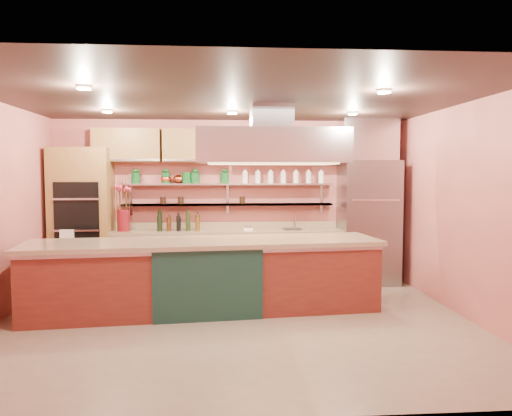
{
  "coord_description": "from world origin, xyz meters",
  "views": [
    {
      "loc": [
        -0.2,
        -6.19,
        1.89
      ],
      "look_at": [
        0.33,
        1.0,
        1.38
      ],
      "focal_mm": 35.0,
      "sensor_mm": 36.0,
      "label": 1
    }
  ],
  "objects": [
    {
      "name": "oven_stack",
      "position": [
        -2.45,
        2.18,
        1.15
      ],
      "size": [
        0.95,
        0.64,
        2.3
      ],
      "primitive_type": "cube",
      "color": "olive",
      "rests_on": "floor"
    },
    {
      "name": "flower_vase",
      "position": [
        -1.78,
        2.15,
        1.11
      ],
      "size": [
        0.21,
        0.21,
        0.36
      ],
      "primitive_type": "cylinder",
      "rotation": [
        0.0,
        0.0,
        -0.05
      ],
      "color": "maroon",
      "rests_on": "back_counter"
    },
    {
      "name": "wall_shelf_lower",
      "position": [
        -0.05,
        2.37,
        1.35
      ],
      "size": [
        3.6,
        0.26,
        0.03
      ],
      "primitive_type": "cube",
      "color": "silver",
      "rests_on": "wall_back"
    },
    {
      "name": "oil_bottle_cluster",
      "position": [
        -0.87,
        2.15,
        1.05
      ],
      "size": [
        0.77,
        0.35,
        0.24
      ],
      "primitive_type": "cube",
      "rotation": [
        0.0,
        0.0,
        -0.18
      ],
      "color": "black",
      "rests_on": "back_counter"
    },
    {
      "name": "island",
      "position": [
        -0.39,
        0.58,
        0.49
      ],
      "size": [
        4.75,
        1.48,
        0.98
      ],
      "primitive_type": "cube",
      "rotation": [
        0.0,
        0.0,
        0.1
      ],
      "color": "maroon",
      "rests_on": "floor"
    },
    {
      "name": "wall_front",
      "position": [
        0.0,
        -2.5,
        1.4
      ],
      "size": [
        6.0,
        0.04,
        2.8
      ],
      "primitive_type": "cube",
      "color": "#C4635C",
      "rests_on": "floor"
    },
    {
      "name": "bar_faucet",
      "position": [
        1.1,
        2.25,
        1.03
      ],
      "size": [
        0.04,
        0.04,
        0.21
      ],
      "primitive_type": "cylinder",
      "rotation": [
        0.0,
        0.0,
        -0.4
      ],
      "color": "white",
      "rests_on": "back_counter"
    },
    {
      "name": "wall_right",
      "position": [
        3.0,
        0.0,
        1.4
      ],
      "size": [
        0.04,
        5.0,
        2.8
      ],
      "primitive_type": "cube",
      "color": "#C4635C",
      "rests_on": "floor"
    },
    {
      "name": "kitchen_scale",
      "position": [
        0.29,
        2.15,
        0.97
      ],
      "size": [
        0.17,
        0.14,
        0.09
      ],
      "primitive_type": "cube",
      "rotation": [
        0.0,
        0.0,
        0.16
      ],
      "color": "white",
      "rests_on": "back_counter"
    },
    {
      "name": "ceiling_downlights",
      "position": [
        0.0,
        0.2,
        2.77
      ],
      "size": [
        4.0,
        2.8,
        0.02
      ],
      "primitive_type": "cube",
      "color": "#FFE5A5",
      "rests_on": "ceiling"
    },
    {
      "name": "wall_back",
      "position": [
        0.0,
        2.5,
        1.4
      ],
      "size": [
        6.0,
        0.04,
        2.8
      ],
      "primitive_type": "cube",
      "color": "#C4635C",
      "rests_on": "floor"
    },
    {
      "name": "ceiling",
      "position": [
        0.0,
        0.0,
        2.8
      ],
      "size": [
        6.0,
        5.0,
        0.02
      ],
      "primitive_type": "cube",
      "color": "black",
      "rests_on": "wall_back"
    },
    {
      "name": "upper_cabinets",
      "position": [
        0.0,
        2.32,
        2.35
      ],
      "size": [
        4.6,
        0.36,
        0.55
      ],
      "primitive_type": "cube",
      "color": "olive",
      "rests_on": "wall_back"
    },
    {
      "name": "floor",
      "position": [
        0.0,
        0.0,
        -0.01
      ],
      "size": [
        6.0,
        5.0,
        0.02
      ],
      "primitive_type": "cube",
      "color": "gray",
      "rests_on": "ground"
    },
    {
      "name": "back_counter",
      "position": [
        -0.05,
        2.2,
        0.47
      ],
      "size": [
        3.84,
        0.64,
        0.93
      ],
      "primitive_type": "cube",
      "color": "tan",
      "rests_on": "floor"
    },
    {
      "name": "range_hood",
      "position": [
        0.51,
        0.58,
        2.25
      ],
      "size": [
        2.0,
        1.0,
        0.45
      ],
      "primitive_type": "cube",
      "color": "silver",
      "rests_on": "ceiling"
    },
    {
      "name": "green_canister",
      "position": [
        -0.75,
        2.37,
        1.81
      ],
      "size": [
        0.16,
        0.16,
        0.19
      ],
      "primitive_type": "cylinder",
      "rotation": [
        0.0,
        0.0,
        -0.02
      ],
      "color": "#104F1E",
      "rests_on": "wall_shelf_upper"
    },
    {
      "name": "copper_kettle",
      "position": [
        -0.89,
        2.37,
        1.79
      ],
      "size": [
        0.23,
        0.23,
        0.15
      ],
      "primitive_type": "ellipsoid",
      "rotation": [
        0.0,
        0.0,
        -0.28
      ],
      "color": "#CB502E",
      "rests_on": "wall_shelf_upper"
    },
    {
      "name": "wall_shelf_upper",
      "position": [
        -0.05,
        2.37,
        1.7
      ],
      "size": [
        3.6,
        0.26,
        0.03
      ],
      "primitive_type": "cube",
      "color": "silver",
      "rests_on": "wall_back"
    },
    {
      "name": "refrigerator",
      "position": [
        2.35,
        2.14,
        1.05
      ],
      "size": [
        0.95,
        0.72,
        2.1
      ],
      "primitive_type": "cube",
      "color": "gray",
      "rests_on": "floor"
    }
  ]
}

